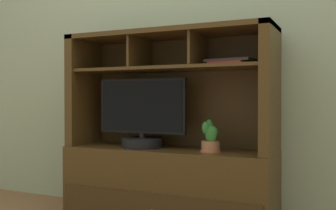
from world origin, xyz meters
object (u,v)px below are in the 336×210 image
Objects in this scene: media_console at (168,161)px; magazine_stack_left at (230,62)px; tv_monitor at (142,120)px; potted_orchid at (211,138)px.

media_console is 4.52× the size of magazine_stack_left.
tv_monitor is at bearing -176.71° from magazine_stack_left.
media_console reaches higher than tv_monitor.
tv_monitor is (-0.17, -0.03, 0.26)m from media_console.
tv_monitor reaches higher than potted_orchid.
magazine_stack_left is at bearing -0.27° from media_console.
potted_orchid is at bearing -156.13° from magazine_stack_left.
tv_monitor is 3.17× the size of potted_orchid.
media_console is at bearing 170.86° from potted_orchid.
tv_monitor is 0.48m from potted_orchid.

